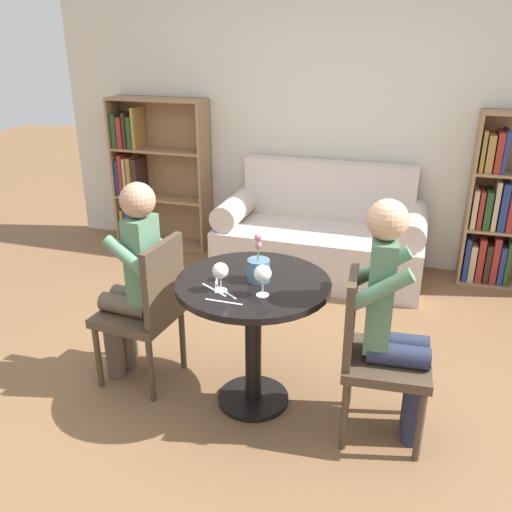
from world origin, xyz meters
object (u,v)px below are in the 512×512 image
Objects in this scene: couch at (321,239)px; person_left at (133,280)px; person_right at (394,320)px; bookshelf_left at (151,173)px; flower_vase at (258,268)px; bookshelf_right at (512,210)px; chair_right at (372,348)px; wine_glass_right at (263,275)px; wine_glass_left at (220,272)px; chair_left at (148,306)px.

person_left reaches higher than couch.
person_left is at bearing 82.96° from person_right.
flower_vase is at bearing -50.65° from bookshelf_left.
chair_right is at bearing -111.10° from bookshelf_right.
bookshelf_right is 1.11× the size of person_right.
person_left is (-0.73, -1.85, 0.33)m from couch.
person_right is 0.67m from wine_glass_right.
wine_glass_right reaches higher than chair_right.
chair_right is 0.66m from wine_glass_right.
bookshelf_left is at bearing 179.93° from bookshelf_right.
couch is 1.22× the size of bookshelf_left.
flower_vase is (0.75, -0.01, 0.18)m from person_left.
person_left is 0.97× the size of person_right.
bookshelf_left is at bearing 128.45° from wine_glass_right.
bookshelf_left is 8.70× the size of wine_glass_right.
bookshelf_left is 1.00× the size of bookshelf_right.
person_left is at bearing 179.06° from flower_vase.
wine_glass_right is (-1.38, -2.29, 0.23)m from bookshelf_right.
wine_glass_right is (0.21, 0.01, 0.01)m from wine_glass_left.
flower_vase is at bearing 93.64° from person_left.
person_right is at bearing 92.65° from chair_left.
wine_glass_left is at bearing -93.33° from couch.
bookshelf_right is at bearing 55.19° from wine_glass_left.
bookshelf_right is at bearing 138.35° from person_left.
person_left is (-0.09, 0.01, 0.15)m from chair_left.
bookshelf_right is 2.68m from wine_glass_right.
flower_vase is at bearing -89.24° from couch.
wine_glass_right reaches higher than chair_left.
bookshelf_left is at bearing 129.35° from flower_vase.
bookshelf_left is 1.55× the size of chair_right.
person_right is (0.09, 0.01, 0.16)m from chair_right.
wine_glass_left is at bearing -124.81° from bookshelf_right.
couch is at bearing 13.60° from chair_right.
wine_glass_right is at bearing 95.47° from person_right.
bookshelf_left is at bearing 43.61° from person_right.
couch is 1.36× the size of person_right.
bookshelf_right is (3.20, -0.00, -0.06)m from bookshelf_left.
bookshelf_right is 3.06m from person_left.
chair_right and wine_glass_left have the same top height.
person_left is 0.67m from wine_glass_left.
chair_right is 0.84m from wine_glass_left.
person_left reaches higher than chair_left.
flower_vase reaches higher than couch.
chair_right is 1.37m from person_left.
person_right is at bearing 92.30° from person_left.
couch is 2.03m from chair_right.
chair_left is at bearing -62.98° from bookshelf_left.
bookshelf_left is 3.22m from chair_right.
bookshelf_left is at bearing 124.87° from wine_glass_left.
person_right is 0.72m from flower_vase.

